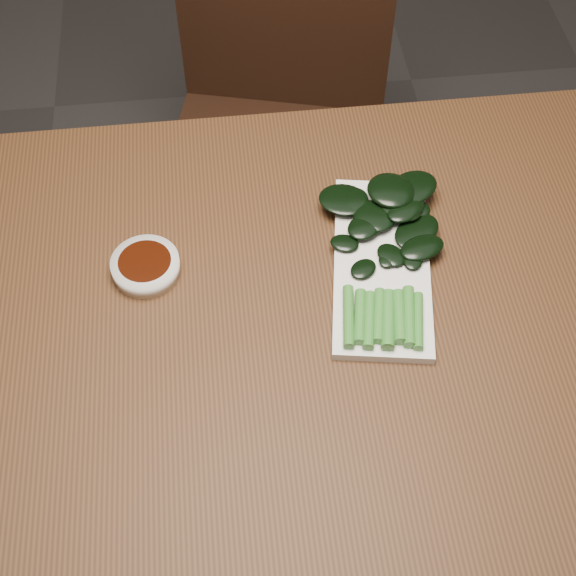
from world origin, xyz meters
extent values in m
plane|color=#2E2C2C|center=(0.00, 0.00, 0.00)|extent=(6.00, 6.00, 0.00)
cube|color=#422613|center=(0.00, 0.00, 0.73)|extent=(1.40, 0.80, 0.04)
cylinder|color=#422613|center=(0.64, 0.34, 0.35)|extent=(0.05, 0.05, 0.71)
cube|color=black|center=(0.04, 0.58, 0.43)|extent=(0.54, 0.54, 0.04)
cylinder|color=black|center=(-0.19, 0.44, 0.21)|extent=(0.04, 0.04, 0.41)
cylinder|color=black|center=(0.18, 0.35, 0.21)|extent=(0.04, 0.04, 0.41)
cylinder|color=black|center=(-0.09, 0.82, 0.21)|extent=(0.04, 0.04, 0.41)
cylinder|color=black|center=(0.28, 0.72, 0.21)|extent=(0.04, 0.04, 0.41)
cube|color=black|center=(0.10, 0.78, 0.67)|extent=(0.44, 0.14, 0.44)
cylinder|color=silver|center=(-0.18, 0.09, 0.76)|extent=(0.10, 0.10, 0.03)
cylinder|color=#341004|center=(-0.18, 0.09, 0.77)|extent=(0.08, 0.08, 0.00)
cube|color=silver|center=(0.16, 0.06, 0.76)|extent=(0.19, 0.33, 0.01)
cylinder|color=#3B832D|center=(0.09, -0.03, 0.77)|extent=(0.03, 0.10, 0.02)
cylinder|color=#3B832D|center=(0.11, -0.03, 0.77)|extent=(0.03, 0.08, 0.02)
cylinder|color=#3B832D|center=(0.12, -0.04, 0.77)|extent=(0.03, 0.09, 0.02)
cylinder|color=#3B832D|center=(0.13, -0.04, 0.77)|extent=(0.03, 0.08, 0.01)
cylinder|color=#3B832D|center=(0.14, -0.04, 0.77)|extent=(0.04, 0.09, 0.02)
cylinder|color=#3B832D|center=(0.16, -0.04, 0.77)|extent=(0.03, 0.08, 0.02)
cylinder|color=#3B832D|center=(0.17, -0.04, 0.77)|extent=(0.03, 0.09, 0.02)
cylinder|color=#3B832D|center=(0.19, -0.05, 0.77)|extent=(0.03, 0.09, 0.01)
ellipsoid|color=black|center=(0.12, 0.17, 0.78)|extent=(0.09, 0.09, 0.01)
ellipsoid|color=black|center=(0.22, 0.18, 0.78)|extent=(0.10, 0.09, 0.01)
ellipsoid|color=black|center=(0.22, 0.15, 0.77)|extent=(0.05, 0.05, 0.01)
ellipsoid|color=black|center=(0.19, 0.17, 0.79)|extent=(0.10, 0.10, 0.02)
ellipsoid|color=black|center=(0.16, 0.13, 0.78)|extent=(0.09, 0.09, 0.01)
ellipsoid|color=black|center=(0.14, 0.12, 0.78)|extent=(0.07, 0.07, 0.01)
ellipsoid|color=black|center=(0.22, 0.07, 0.77)|extent=(0.08, 0.06, 0.01)
ellipsoid|color=black|center=(0.22, 0.10, 0.77)|extent=(0.09, 0.09, 0.01)
ellipsoid|color=black|center=(0.13, 0.17, 0.78)|extent=(0.07, 0.07, 0.01)
ellipsoid|color=black|center=(0.20, 0.14, 0.78)|extent=(0.08, 0.07, 0.01)
ellipsoid|color=black|center=(0.19, 0.18, 0.77)|extent=(0.09, 0.09, 0.01)
ellipsoid|color=black|center=(0.11, 0.09, 0.77)|extent=(0.05, 0.04, 0.01)
ellipsoid|color=black|center=(0.20, 0.14, 0.78)|extent=(0.08, 0.08, 0.01)
ellipsoid|color=black|center=(0.18, 0.18, 0.78)|extent=(0.06, 0.06, 0.01)
ellipsoid|color=black|center=(0.13, 0.05, 0.77)|extent=(0.05, 0.05, 0.01)
ellipsoid|color=black|center=(0.20, 0.05, 0.77)|extent=(0.04, 0.04, 0.01)
ellipsoid|color=black|center=(0.17, 0.06, 0.77)|extent=(0.04, 0.04, 0.01)
ellipsoid|color=black|center=(0.17, 0.07, 0.77)|extent=(0.05, 0.06, 0.01)
camera|label=1|loc=(-0.05, -0.62, 1.67)|focal=50.00mm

